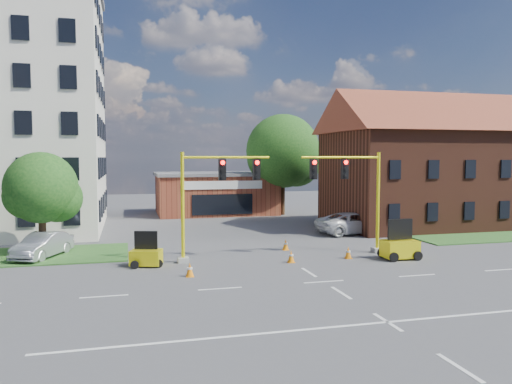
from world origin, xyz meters
TOP-DOWN VIEW (x-y plane):
  - ground at (0.00, 0.00)m, footprint 120.00×120.00m
  - grass_verge_ne at (18.00, 9.00)m, footprint 14.00×4.00m
  - lane_markings at (0.00, -3.00)m, footprint 60.00×36.00m
  - brick_shop at (0.00, 29.98)m, footprint 12.40×8.40m
  - townhouse_row at (18.00, 16.00)m, footprint 21.00×11.00m
  - tree_large at (6.88, 27.08)m, footprint 7.91×7.53m
  - tree_nw_front at (-13.78, 10.58)m, footprint 4.52×4.30m
  - signal_mast_west at (-4.36, 6.00)m, footprint 5.30×0.60m
  - signal_mast_east at (4.36, 6.00)m, footprint 5.30×0.60m
  - trailer_west at (-8.04, 5.58)m, footprint 1.86×1.50m
  - trailer_east at (6.30, 3.87)m, footprint 1.96×1.32m
  - cone_a at (-6.04, 2.61)m, footprint 0.40×0.40m
  - cone_b at (0.74, 8.20)m, footprint 0.40×0.40m
  - cone_c at (-0.13, 4.51)m, footprint 0.40×0.40m
  - cone_d at (3.46, 4.73)m, footprint 0.40×0.40m
  - pickup_white at (7.94, 13.37)m, footprint 6.21×3.42m
  - sedan_silver_front at (-13.84, 9.40)m, footprint 3.19×4.77m

SIDE VIEW (x-z plane):
  - ground at x=0.00m, z-range 0.00..0.00m
  - lane_markings at x=0.00m, z-range 0.00..0.01m
  - grass_verge_ne at x=18.00m, z-range 0.00..0.08m
  - cone_a at x=-6.04m, z-range -0.01..0.69m
  - cone_b at x=0.74m, z-range -0.01..0.69m
  - cone_c at x=-0.13m, z-range -0.01..0.69m
  - cone_d at x=3.46m, z-range -0.01..0.69m
  - trailer_west at x=-8.04m, z-range -0.34..1.49m
  - trailer_east at x=6.30m, z-range -0.42..1.81m
  - sedan_silver_front at x=-13.84m, z-range 0.00..1.49m
  - pickup_white at x=7.94m, z-range 0.00..1.65m
  - brick_shop at x=0.00m, z-range 0.01..4.31m
  - tree_nw_front at x=-13.78m, z-range 0.78..7.01m
  - signal_mast_west at x=-4.36m, z-range 0.82..7.02m
  - signal_mast_east at x=4.36m, z-range 0.82..7.02m
  - townhouse_row at x=18.00m, z-range 0.18..11.68m
  - tree_large at x=6.88m, z-range 1.11..11.40m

